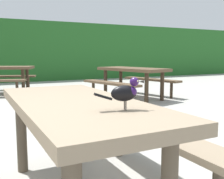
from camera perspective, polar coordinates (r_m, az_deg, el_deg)
name	(u,v)px	position (r m, az deg, el deg)	size (l,w,h in m)	color
picnic_table_foreground	(76,126)	(1.93, -7.65, -7.57)	(1.70, 1.81, 0.74)	#84725B
bird_grackle	(126,92)	(1.52, 2.91, -0.52)	(0.28, 0.10, 0.18)	black
picnic_table_mid_right	(132,75)	(6.58, 4.30, 2.97)	(2.05, 2.07, 0.74)	brown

